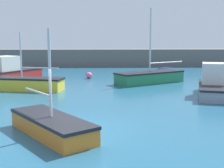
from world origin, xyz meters
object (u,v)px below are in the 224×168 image
object	(u,v)px
sailboat_short_mast	(51,125)
cabin_cruiser_white	(215,85)
rowboat_white_midwater	(168,71)
motorboat_grey_hull	(8,72)
sailboat_tall_mast	(150,77)
sailboat_twin_hulled	(22,83)
mooring_buoy_orange	(208,78)
mooring_buoy_pink	(89,75)

from	to	relation	value
sailboat_short_mast	cabin_cruiser_white	bearing A→B (deg)	93.89
rowboat_white_midwater	motorboat_grey_hull	distance (m)	14.88
sailboat_tall_mast	sailboat_short_mast	xyz separation A→B (m)	(-5.72, -13.07, -0.12)
motorboat_grey_hull	cabin_cruiser_white	size ratio (longest dim) A/B	1.18
rowboat_white_midwater	sailboat_short_mast	distance (m)	20.56
sailboat_twin_hulled	sailboat_tall_mast	size ratio (longest dim) A/B	1.01
sailboat_tall_mast	rowboat_white_midwater	xyz separation A→B (m)	(2.66, 5.70, -0.15)
sailboat_tall_mast	motorboat_grey_hull	xyz separation A→B (m)	(-11.60, 1.46, 0.25)
cabin_cruiser_white	mooring_buoy_orange	world-z (taller)	cabin_cruiser_white
cabin_cruiser_white	mooring_buoy_orange	distance (m)	6.88
motorboat_grey_hull	sailboat_twin_hulled	bearing A→B (deg)	-120.42
rowboat_white_midwater	mooring_buoy_orange	xyz separation A→B (m)	(2.40, -4.63, -0.13)
rowboat_white_midwater	mooring_buoy_orange	distance (m)	5.22
mooring_buoy_orange	mooring_buoy_pink	bearing A→B (deg)	169.77
rowboat_white_midwater	sailboat_short_mast	world-z (taller)	sailboat_short_mast
sailboat_tall_mast	mooring_buoy_orange	xyz separation A→B (m)	(5.05, 1.07, -0.28)
sailboat_twin_hulled	motorboat_grey_hull	world-z (taller)	sailboat_twin_hulled
sailboat_tall_mast	motorboat_grey_hull	world-z (taller)	sailboat_tall_mast
sailboat_short_mast	sailboat_twin_hulled	bearing A→B (deg)	163.37
sailboat_twin_hulled	mooring_buoy_pink	bearing A→B (deg)	-114.79
mooring_buoy_orange	cabin_cruiser_white	bearing A→B (deg)	-105.66
rowboat_white_midwater	mooring_buoy_pink	xyz separation A→B (m)	(-7.60, -2.83, -0.06)
sailboat_tall_mast	sailboat_short_mast	world-z (taller)	sailboat_tall_mast
sailboat_twin_hulled	rowboat_white_midwater	distance (m)	14.79
rowboat_white_midwater	motorboat_grey_hull	bearing A→B (deg)	83.00
motorboat_grey_hull	rowboat_white_midwater	bearing A→B (deg)	-41.03
rowboat_white_midwater	mooring_buoy_orange	size ratio (longest dim) A/B	7.90
sailboat_tall_mast	cabin_cruiser_white	size ratio (longest dim) A/B	1.15
sailboat_tall_mast	mooring_buoy_orange	distance (m)	5.17
sailboat_twin_hulled	mooring_buoy_orange	xyz separation A→B (m)	(14.39, 4.03, -0.24)
mooring_buoy_pink	sailboat_tall_mast	bearing A→B (deg)	-30.19
rowboat_white_midwater	motorboat_grey_hull	xyz separation A→B (m)	(-14.25, -4.25, 0.40)
sailboat_tall_mast	rowboat_white_midwater	size ratio (longest dim) A/B	1.75
sailboat_short_mast	mooring_buoy_pink	bearing A→B (deg)	140.92
sailboat_tall_mast	mooring_buoy_pink	size ratio (longest dim) A/B	10.54
cabin_cruiser_white	sailboat_short_mast	size ratio (longest dim) A/B	1.17
mooring_buoy_orange	sailboat_twin_hulled	bearing A→B (deg)	-164.36
rowboat_white_midwater	sailboat_tall_mast	bearing A→B (deg)	131.44
cabin_cruiser_white	mooring_buoy_pink	size ratio (longest dim) A/B	9.16
motorboat_grey_hull	mooring_buoy_pink	bearing A→B (deg)	-45.58
mooring_buoy_orange	sailboat_short_mast	bearing A→B (deg)	-127.30
motorboat_grey_hull	mooring_buoy_orange	world-z (taller)	motorboat_grey_hull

